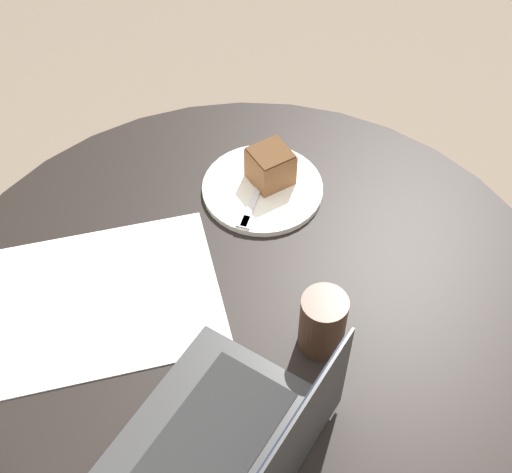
# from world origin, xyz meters

# --- Properties ---
(dining_table) EXTENTS (1.09, 1.09, 0.71)m
(dining_table) POSITION_xyz_m (0.00, 0.00, 0.56)
(dining_table) COLOR black
(dining_table) RESTS_ON ground_plane
(paper_document) EXTENTS (0.42, 0.36, 0.00)m
(paper_document) POSITION_xyz_m (-0.23, 0.05, 0.72)
(paper_document) COLOR white
(paper_document) RESTS_ON dining_table
(plate) EXTENTS (0.23, 0.23, 0.01)m
(plate) POSITION_xyz_m (0.04, 0.29, 0.72)
(plate) COLOR silver
(plate) RESTS_ON dining_table
(cake_slice) EXTENTS (0.10, 0.10, 0.07)m
(cake_slice) POSITION_xyz_m (0.05, 0.30, 0.76)
(cake_slice) COLOR brown
(cake_slice) RESTS_ON plate
(fork) EXTENTS (0.07, 0.17, 0.00)m
(fork) POSITION_xyz_m (0.02, 0.25, 0.73)
(fork) COLOR silver
(fork) RESTS_ON plate
(coffee_glass) EXTENTS (0.07, 0.07, 0.11)m
(coffee_glass) POSITION_xyz_m (0.11, -0.04, 0.77)
(coffee_glass) COLOR #3D2619
(coffee_glass) RESTS_ON dining_table
(laptop) EXTENTS (0.36, 0.38, 0.22)m
(laptop) POSITION_xyz_m (-0.03, -0.22, 0.75)
(laptop) COLOR #2D2D2D
(laptop) RESTS_ON dining_table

